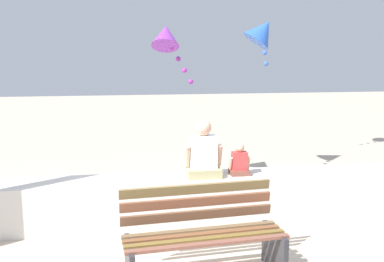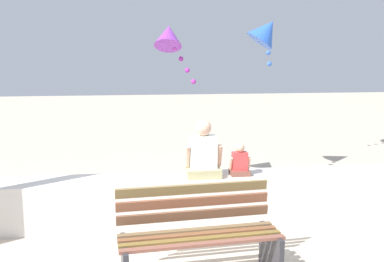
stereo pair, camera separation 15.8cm
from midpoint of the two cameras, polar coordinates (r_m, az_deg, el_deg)
The scene contains 7 objects.
ground_plane at distance 5.13m, azimuth -2.22°, elevation -15.23°, with size 40.00×40.00×0.00m, color #BEAD98.
seawall_ledge at distance 5.79m, azimuth -3.04°, elevation -8.96°, with size 6.95×0.58×0.61m, color beige.
park_bench at distance 4.41m, azimuth 1.92°, elevation -13.65°, with size 1.62×0.73×0.88m.
person_adult at distance 5.66m, azimuth 2.26°, elevation -3.09°, with size 0.49×0.36×0.75m.
person_child at distance 5.80m, azimuth 7.03°, elevation -4.13°, with size 0.28×0.21×0.43m.
kite_blue at distance 7.71m, azimuth 10.25°, elevation 12.65°, with size 0.69×0.62×0.89m.
kite_purple at distance 7.07m, azimuth -2.40°, elevation 12.22°, with size 0.71×0.64×1.02m.
Camera 2 is at (-0.35, -4.64, 2.17)m, focal length 40.85 mm.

